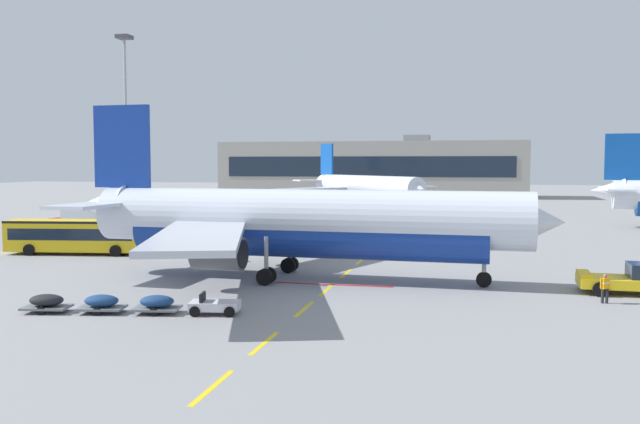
# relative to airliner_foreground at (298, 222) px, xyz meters

# --- Properties ---
(ground) EXTENTS (400.00, 400.00, 0.00)m
(ground) POSITION_rel_airliner_foreground_xyz_m (24.81, 16.35, -3.95)
(ground) COLOR gray
(apron_paint_markings) EXTENTS (8.00, 94.05, 0.01)m
(apron_paint_markings) POSITION_rel_airliner_foreground_xyz_m (2.81, 12.79, -3.95)
(apron_paint_markings) COLOR yellow
(apron_paint_markings) RESTS_ON ground
(airliner_foreground) EXTENTS (34.74, 34.62, 12.20)m
(airliner_foreground) POSITION_rel_airliner_foreground_xyz_m (0.00, 0.00, 0.00)
(airliner_foreground) COLOR silver
(airliner_foreground) RESTS_ON ground
(pushback_tug) EXTENTS (6.03, 3.26, 2.08)m
(pushback_tug) POSITION_rel_airliner_foreground_xyz_m (21.41, -0.64, -3.05)
(pushback_tug) COLOR yellow
(pushback_tug) RESTS_ON ground
(airliner_mid_left) EXTENTS (26.93, 28.58, 11.59)m
(airliner_mid_left) POSITION_rel_airliner_foreground_xyz_m (-6.73, 69.87, -0.20)
(airliner_mid_left) COLOR silver
(airliner_mid_left) RESTS_ON ground
(apron_shuttle_bus) EXTENTS (12.29, 4.46, 3.00)m
(apron_shuttle_bus) POSITION_rel_airliner_foreground_xyz_m (-22.31, 8.10, -2.20)
(apron_shuttle_bus) COLOR yellow
(apron_shuttle_bus) RESTS_ON ground
(fuel_service_truck) EXTENTS (7.19, 3.16, 3.14)m
(fuel_service_truck) POSITION_rel_airliner_foreground_xyz_m (-28.45, 18.58, -2.30)
(fuel_service_truck) COLOR black
(fuel_service_truck) RESTS_ON ground
(ground_power_truck) EXTENTS (5.83, 7.17, 3.14)m
(ground_power_truck) POSITION_rel_airliner_foreground_xyz_m (-15.64, 15.92, -2.30)
(ground_power_truck) COLOR black
(ground_power_truck) RESTS_ON ground
(baggage_train) EXTENTS (11.67, 3.54, 1.14)m
(baggage_train) POSITION_rel_airliner_foreground_xyz_m (-6.02, -12.41, -3.42)
(baggage_train) COLOR silver
(baggage_train) RESTS_ON ground
(ground_crew_worker) EXTENTS (0.59, 0.50, 1.69)m
(ground_crew_worker) POSITION_rel_airliner_foreground_xyz_m (19.15, -4.00, -2.99)
(ground_crew_worker) COLOR #232328
(ground_crew_worker) RESTS_ON ground
(apron_light_mast_near) EXTENTS (1.80, 1.80, 24.74)m
(apron_light_mast_near) POSITION_rel_airliner_foreground_xyz_m (-33.37, 37.44, 11.45)
(apron_light_mast_near) COLOR slate
(apron_light_mast_near) RESTS_ON ground
(terminal_satellite) EXTENTS (72.48, 18.17, 14.63)m
(terminal_satellite) POSITION_rel_airliner_foreground_xyz_m (-12.72, 118.82, 2.59)
(terminal_satellite) COLOR #9E998E
(terminal_satellite) RESTS_ON ground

